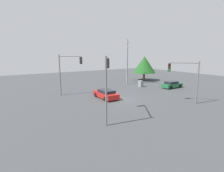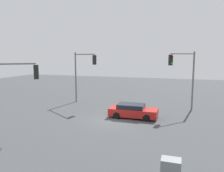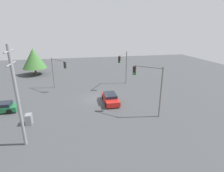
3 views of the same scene
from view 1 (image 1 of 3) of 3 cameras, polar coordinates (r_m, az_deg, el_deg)
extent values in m
plane|color=#424447|center=(25.16, 2.47, -4.32)|extent=(80.00, 80.00, 0.00)
cube|color=#1E6638|center=(35.07, 18.97, 0.24)|extent=(1.75, 4.16, 0.64)
cube|color=black|center=(34.82, 18.81, 1.10)|extent=(1.54, 2.29, 0.45)
cylinder|color=black|center=(36.60, 19.22, 0.38)|extent=(0.22, 0.68, 0.68)
cylinder|color=black|center=(35.61, 21.30, -0.03)|extent=(0.22, 0.68, 0.68)
cylinder|color=black|center=(34.65, 16.54, -0.02)|extent=(0.22, 0.68, 0.68)
cylinder|color=black|center=(33.60, 18.66, -0.46)|extent=(0.22, 0.68, 0.68)
cube|color=red|center=(25.58, -2.09, -2.83)|extent=(4.52, 1.88, 0.72)
cube|color=black|center=(25.27, -1.84, -1.69)|extent=(2.49, 1.66, 0.41)
cylinder|color=black|center=(26.42, -5.29, -2.92)|extent=(0.63, 0.22, 0.63)
cylinder|color=black|center=(27.25, -1.93, -2.46)|extent=(0.63, 0.22, 0.63)
cylinder|color=black|center=(24.03, -2.26, -4.27)|extent=(0.63, 0.22, 0.63)
cylinder|color=black|center=(24.94, 1.32, -3.70)|extent=(0.63, 0.22, 0.63)
cylinder|color=slate|center=(24.98, 26.13, 0.96)|extent=(0.18, 0.18, 5.52)
cylinder|color=slate|center=(24.51, 22.48, 6.99)|extent=(2.78, 2.40, 0.12)
cube|color=black|center=(24.47, 18.21, 5.79)|extent=(0.44, 0.43, 1.05)
sphere|color=#360503|center=(24.27, 18.26, 6.55)|extent=(0.22, 0.22, 0.22)
sphere|color=#392605|center=(24.29, 18.21, 5.76)|extent=(0.22, 0.22, 0.22)
sphere|color=green|center=(24.32, 18.17, 4.97)|extent=(0.22, 0.22, 0.22)
cylinder|color=slate|center=(15.40, -1.95, -1.97)|extent=(0.18, 0.18, 6.27)
cylinder|color=slate|center=(17.15, -1.61, 9.07)|extent=(3.61, 2.44, 0.12)
cube|color=black|center=(19.30, -1.28, 7.39)|extent=(0.44, 0.42, 1.05)
sphere|color=#360503|center=(19.29, -1.81, 8.38)|extent=(0.22, 0.22, 0.22)
sphere|color=#392605|center=(19.30, -1.80, 7.39)|extent=(0.22, 0.22, 0.22)
sphere|color=green|center=(19.33, -1.79, 6.39)|extent=(0.22, 0.22, 0.22)
cylinder|color=slate|center=(28.17, -16.61, 3.39)|extent=(0.18, 0.18, 6.31)
cylinder|color=slate|center=(27.27, -13.62, 9.44)|extent=(2.36, 2.68, 0.12)
cube|color=black|center=(26.67, -10.10, 8.20)|extent=(0.43, 0.44, 1.05)
sphere|color=#360503|center=(26.83, -10.00, 8.94)|extent=(0.22, 0.22, 0.22)
sphere|color=#392605|center=(26.84, -9.98, 8.22)|extent=(0.22, 0.22, 0.22)
sphere|color=green|center=(26.85, -9.96, 7.51)|extent=(0.22, 0.22, 0.22)
cylinder|color=gray|center=(36.83, 4.98, 7.73)|extent=(0.28, 0.28, 9.28)
cylinder|color=gray|center=(36.85, 5.09, 14.01)|extent=(2.20, 0.12, 0.12)
cylinder|color=gray|center=(36.80, 5.06, 12.46)|extent=(2.20, 0.12, 0.12)
cube|color=gray|center=(34.64, 9.34, 0.73)|extent=(0.89, 0.65, 1.22)
cylinder|color=brown|center=(43.10, 10.37, 3.06)|extent=(0.55, 0.55, 1.85)
cone|color=#1E561E|center=(42.83, 10.50, 6.91)|extent=(5.40, 5.40, 3.95)
camera|label=2|loc=(41.38, 19.46, 9.12)|focal=35.00mm
camera|label=3|loc=(47.95, -11.50, 15.19)|focal=28.00mm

